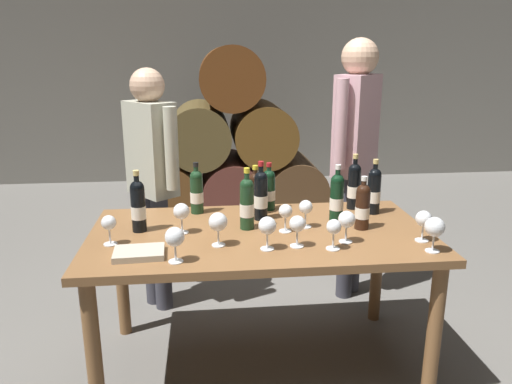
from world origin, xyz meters
The scene contains 29 objects.
ground_plane centered at (0.00, 0.00, 0.00)m, with size 14.00×14.00×0.00m, color #66635E.
cellar_back_wall centered at (0.00, 4.20, 1.40)m, with size 10.00×0.24×2.80m, color slate.
barrel_stack centered at (0.00, 2.60, 0.66)m, with size 1.86×0.90×1.69m.
dining_table centered at (0.00, 0.00, 0.67)m, with size 1.70×0.90×0.76m.
wine_bottle_0 centered at (0.66, 0.23, 0.89)m, with size 0.07×0.07×0.31m.
wine_bottle_1 centered at (0.57, 0.32, 0.90)m, with size 0.07×0.07×0.32m.
wine_bottle_2 centered at (0.52, -0.01, 0.88)m, with size 0.07×0.07×0.27m.
wine_bottle_3 centered at (-0.06, 0.05, 0.90)m, with size 0.07×0.07×0.32m.
wine_bottle_4 centered at (-0.32, 0.34, 0.89)m, with size 0.07×0.07×0.29m.
wine_bottle_5 centered at (0.09, 0.36, 0.88)m, with size 0.07×0.07×0.27m.
wine_bottle_6 centered at (0.01, 0.29, 0.88)m, with size 0.07×0.07×0.27m.
wine_bottle_7 centered at (-0.60, 0.07, 0.89)m, with size 0.07×0.07×0.31m.
wine_bottle_8 centered at (0.02, 0.19, 0.90)m, with size 0.07×0.07×0.32m.
wine_bottle_9 centered at (0.42, 0.12, 0.89)m, with size 0.07×0.07×0.31m.
wine_glass_0 centered at (0.30, -0.26, 0.86)m, with size 0.07×0.07×0.14m.
wine_glass_1 centered at (-0.39, 0.02, 0.87)m, with size 0.08×0.08×0.15m.
wine_glass_2 centered at (0.15, -0.22, 0.87)m, with size 0.08×0.08×0.15m.
wine_glass_3 centered at (0.75, -0.21, 0.87)m, with size 0.08×0.08×0.15m.
wine_glass_4 centered at (0.39, -0.19, 0.87)m, with size 0.08×0.08×0.15m.
wine_glass_5 centered at (0.13, -0.01, 0.86)m, with size 0.07×0.07×0.14m.
wine_glass_6 centered at (-0.40, -0.33, 0.87)m, with size 0.08×0.08×0.16m.
wine_glass_7 centered at (-0.72, -0.10, 0.86)m, with size 0.07×0.07×0.14m.
wine_glass_8 centered at (-0.21, -0.17, 0.87)m, with size 0.09×0.09×0.16m.
wine_glass_9 centered at (0.01, -0.23, 0.87)m, with size 0.08×0.08×0.16m.
wine_glass_10 centered at (0.24, 0.04, 0.86)m, with size 0.07×0.07×0.14m.
wine_glass_11 centered at (0.75, -0.34, 0.87)m, with size 0.09×0.09×0.16m.
tasting_notebook centered at (-0.57, -0.25, 0.77)m, with size 0.22×0.16×0.03m, color #B2A893.
sommelier_presenting centered at (0.70, 0.75, 1.04)m, with size 0.36×0.38×1.72m.
taster_seated_left centered at (-0.59, 0.72, 0.92)m, with size 0.34×0.40×1.54m.
Camera 1 is at (-0.27, -2.32, 1.63)m, focal length 34.72 mm.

